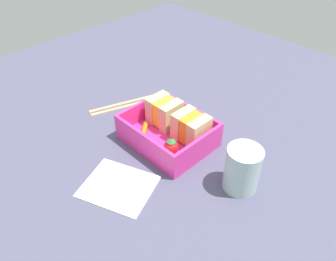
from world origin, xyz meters
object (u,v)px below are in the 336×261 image
Objects in this scene: chopstick_pair at (129,103)px; folded_napkin at (118,186)px; strawberry_far_left at (171,147)px; sandwich_left at (164,112)px; sandwich_center_left at (191,128)px; carrot_stick_far_left at (144,132)px; drinking_glass at (242,169)px.

folded_napkin is at bearing -43.04° from chopstick_pair.
strawberry_far_left reaches higher than chopstick_pair.
folded_napkin is at bearing -69.67° from sandwich_left.
sandwich_center_left is 19.51cm from chopstick_pair.
sandwich_center_left reaches higher than chopstick_pair.
sandwich_center_left is at bearing 0.00° from sandwich_left.
chopstick_pair is at bearing 163.84° from strawberry_far_left.
strawberry_far_left is at bearing -88.18° from sandwich_center_left.
sandwich_center_left is 1.14× the size of carrot_stick_far_left.
chopstick_pair reaches higher than folded_napkin.
sandwich_left reaches higher than chopstick_pair.
carrot_stick_far_left is at bearing -93.02° from sandwich_left.
sandwich_left is 12.47cm from chopstick_pair.
strawberry_far_left is at bearing -0.52° from carrot_stick_far_left.
carrot_stick_far_left is (-0.28, -5.36, -2.27)cm from sandwich_left.
folded_napkin is at bearing -93.49° from sandwich_center_left.
sandwich_center_left is 9.50cm from carrot_stick_far_left.
strawberry_far_left is 20.27cm from chopstick_pair.
sandwich_center_left is 1.80× the size of strawberry_far_left.
drinking_glass is at bearing -5.57° from sandwich_left.
carrot_stick_far_left is at bearing -25.41° from chopstick_pair.
sandwich_center_left is 13.21cm from drinking_glass.
sandwich_left is at bearing 143.78° from strawberry_far_left.
drinking_glass is at bearing -8.61° from sandwich_center_left.
strawberry_far_left is at bearing -16.16° from chopstick_pair.
sandwich_center_left is at bearing 86.51° from folded_napkin.
sandwich_left is at bearing -0.86° from chopstick_pair.
sandwich_left is 5.83cm from carrot_stick_far_left.
strawberry_far_left is at bearing -36.22° from sandwich_left.
sandwich_left is 18.27cm from folded_napkin.
strawberry_far_left reaches higher than carrot_stick_far_left.
sandwich_center_left is (7.23, 0.00, 0.00)cm from sandwich_left.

